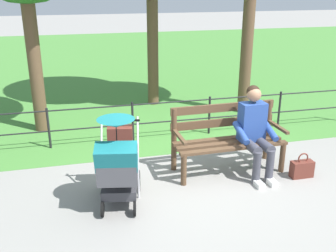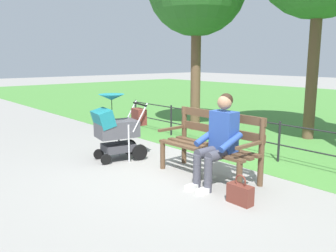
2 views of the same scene
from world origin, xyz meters
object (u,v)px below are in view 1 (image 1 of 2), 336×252
(park_bench, at_px, (227,135))
(person_on_bench, at_px, (255,129))
(stroller, at_px, (118,161))
(handbag, at_px, (302,169))

(park_bench, height_order, person_on_bench, person_on_bench)
(stroller, relative_size, handbag, 3.11)
(stroller, xyz_separation_m, handbag, (-2.60, -0.10, -0.47))
(park_bench, xyz_separation_m, stroller, (1.65, 0.61, 0.07))
(person_on_bench, bearing_deg, handbag, 154.76)
(park_bench, relative_size, person_on_bench, 1.27)
(park_bench, distance_m, person_on_bench, 0.42)
(park_bench, bearing_deg, handbag, 151.47)
(park_bench, height_order, stroller, stroller)
(stroller, bearing_deg, park_bench, -159.60)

